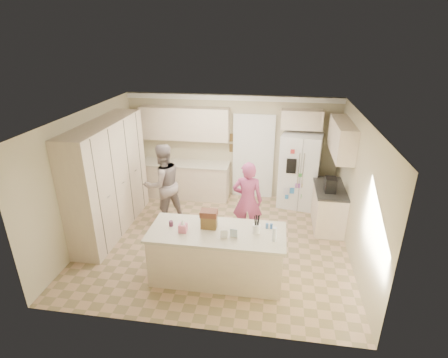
# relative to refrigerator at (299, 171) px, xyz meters

# --- Properties ---
(floor) EXTENTS (5.20, 4.60, 0.02)m
(floor) POSITION_rel_refrigerator_xyz_m (-1.69, -1.92, -0.91)
(floor) COLOR tan
(floor) RESTS_ON ground
(ceiling) EXTENTS (5.20, 4.60, 0.02)m
(ceiling) POSITION_rel_refrigerator_xyz_m (-1.69, -1.92, 1.71)
(ceiling) COLOR white
(ceiling) RESTS_ON wall_back
(wall_back) EXTENTS (5.20, 0.02, 2.60)m
(wall_back) POSITION_rel_refrigerator_xyz_m (-1.69, 0.39, 0.40)
(wall_back) COLOR #C1B690
(wall_back) RESTS_ON ground
(wall_front) EXTENTS (5.20, 0.02, 2.60)m
(wall_front) POSITION_rel_refrigerator_xyz_m (-1.69, -4.23, 0.40)
(wall_front) COLOR #C1B690
(wall_front) RESTS_ON ground
(wall_left) EXTENTS (0.02, 4.60, 2.60)m
(wall_left) POSITION_rel_refrigerator_xyz_m (-4.30, -1.92, 0.40)
(wall_left) COLOR #C1B690
(wall_left) RESTS_ON ground
(wall_right) EXTENTS (0.02, 4.60, 2.60)m
(wall_right) POSITION_rel_refrigerator_xyz_m (0.92, -1.92, 0.40)
(wall_right) COLOR #C1B690
(wall_right) RESTS_ON ground
(crown_back) EXTENTS (5.20, 0.08, 0.12)m
(crown_back) POSITION_rel_refrigerator_xyz_m (-1.69, 0.34, 1.63)
(crown_back) COLOR white
(crown_back) RESTS_ON wall_back
(pantry_bank) EXTENTS (0.60, 2.60, 2.35)m
(pantry_bank) POSITION_rel_refrigerator_xyz_m (-3.99, -1.72, 0.28)
(pantry_bank) COLOR beige
(pantry_bank) RESTS_ON floor
(back_base_cab) EXTENTS (2.20, 0.60, 0.88)m
(back_base_cab) POSITION_rel_refrigerator_xyz_m (-2.84, 0.08, -0.46)
(back_base_cab) COLOR beige
(back_base_cab) RESTS_ON floor
(back_countertop) EXTENTS (2.24, 0.63, 0.04)m
(back_countertop) POSITION_rel_refrigerator_xyz_m (-2.84, 0.07, 0.00)
(back_countertop) COLOR beige
(back_countertop) RESTS_ON back_base_cab
(back_upper_cab) EXTENTS (2.20, 0.35, 0.80)m
(back_upper_cab) POSITION_rel_refrigerator_xyz_m (-2.84, 0.20, 1.00)
(back_upper_cab) COLOR beige
(back_upper_cab) RESTS_ON wall_back
(doorway_opening) EXTENTS (0.90, 0.06, 2.10)m
(doorway_opening) POSITION_rel_refrigerator_xyz_m (-1.14, 0.36, 0.15)
(doorway_opening) COLOR black
(doorway_opening) RESTS_ON floor
(doorway_casing) EXTENTS (1.02, 0.03, 2.22)m
(doorway_casing) POSITION_rel_refrigerator_xyz_m (-1.14, 0.32, 0.15)
(doorway_casing) COLOR white
(doorway_casing) RESTS_ON floor
(wall_frame_upper) EXTENTS (0.15, 0.02, 0.20)m
(wall_frame_upper) POSITION_rel_refrigerator_xyz_m (-1.67, 0.35, 0.65)
(wall_frame_upper) COLOR brown
(wall_frame_upper) RESTS_ON wall_back
(wall_frame_lower) EXTENTS (0.15, 0.02, 0.20)m
(wall_frame_lower) POSITION_rel_refrigerator_xyz_m (-1.67, 0.35, 0.38)
(wall_frame_lower) COLOR brown
(wall_frame_lower) RESTS_ON wall_back
(refrigerator) EXTENTS (1.01, 0.85, 1.80)m
(refrigerator) POSITION_rel_refrigerator_xyz_m (0.00, 0.00, 0.00)
(refrigerator) COLOR white
(refrigerator) RESTS_ON floor
(fridge_seam) EXTENTS (0.02, 0.02, 1.78)m
(fridge_seam) POSITION_rel_refrigerator_xyz_m (0.00, -0.35, 0.00)
(fridge_seam) COLOR gray
(fridge_seam) RESTS_ON refrigerator
(fridge_dispenser) EXTENTS (0.22, 0.03, 0.35)m
(fridge_dispenser) POSITION_rel_refrigerator_xyz_m (-0.22, -0.37, 0.25)
(fridge_dispenser) COLOR black
(fridge_dispenser) RESTS_ON refrigerator
(fridge_handle_l) EXTENTS (0.02, 0.02, 0.85)m
(fridge_handle_l) POSITION_rel_refrigerator_xyz_m (-0.05, -0.37, 0.15)
(fridge_handle_l) COLOR silver
(fridge_handle_l) RESTS_ON refrigerator
(fridge_handle_r) EXTENTS (0.02, 0.02, 0.85)m
(fridge_handle_r) POSITION_rel_refrigerator_xyz_m (0.05, -0.37, 0.15)
(fridge_handle_r) COLOR silver
(fridge_handle_r) RESTS_ON refrigerator
(over_fridge_cab) EXTENTS (0.95, 0.35, 0.45)m
(over_fridge_cab) POSITION_rel_refrigerator_xyz_m (-0.04, 0.20, 1.20)
(over_fridge_cab) COLOR beige
(over_fridge_cab) RESTS_ON wall_back
(right_base_cab) EXTENTS (0.60, 1.20, 0.88)m
(right_base_cab) POSITION_rel_refrigerator_xyz_m (0.61, -0.92, -0.46)
(right_base_cab) COLOR beige
(right_base_cab) RESTS_ON floor
(right_countertop) EXTENTS (0.63, 1.24, 0.04)m
(right_countertop) POSITION_rel_refrigerator_xyz_m (0.60, -0.92, 0.00)
(right_countertop) COLOR #2D2B28
(right_countertop) RESTS_ON right_base_cab
(right_upper_cab) EXTENTS (0.35, 1.50, 0.70)m
(right_upper_cab) POSITION_rel_refrigerator_xyz_m (0.74, -0.72, 1.05)
(right_upper_cab) COLOR beige
(right_upper_cab) RESTS_ON wall_right
(coffee_maker) EXTENTS (0.22, 0.28, 0.30)m
(coffee_maker) POSITION_rel_refrigerator_xyz_m (0.56, -1.12, 0.17)
(coffee_maker) COLOR black
(coffee_maker) RESTS_ON right_countertop
(island_base) EXTENTS (2.20, 0.90, 0.88)m
(island_base) POSITION_rel_refrigerator_xyz_m (-1.49, -3.02, -0.46)
(island_base) COLOR beige
(island_base) RESTS_ON floor
(island_top) EXTENTS (2.28, 0.96, 0.05)m
(island_top) POSITION_rel_refrigerator_xyz_m (-1.49, -3.02, 0.00)
(island_top) COLOR beige
(island_top) RESTS_ON island_base
(utensil_crock) EXTENTS (0.13, 0.13, 0.15)m
(utensil_crock) POSITION_rel_refrigerator_xyz_m (-0.84, -2.97, 0.10)
(utensil_crock) COLOR white
(utensil_crock) RESTS_ON island_top
(tissue_box) EXTENTS (0.13, 0.13, 0.14)m
(tissue_box) POSITION_rel_refrigerator_xyz_m (-2.04, -3.12, 0.10)
(tissue_box) COLOR pink
(tissue_box) RESTS_ON island_top
(tissue_plume) EXTENTS (0.08, 0.08, 0.08)m
(tissue_plume) POSITION_rel_refrigerator_xyz_m (-2.04, -3.12, 0.20)
(tissue_plume) COLOR white
(tissue_plume) RESTS_ON tissue_box
(dollhouse_body) EXTENTS (0.26, 0.18, 0.22)m
(dollhouse_body) POSITION_rel_refrigerator_xyz_m (-1.64, -2.92, 0.14)
(dollhouse_body) COLOR brown
(dollhouse_body) RESTS_ON island_top
(dollhouse_roof) EXTENTS (0.28, 0.20, 0.10)m
(dollhouse_roof) POSITION_rel_refrigerator_xyz_m (-1.64, -2.92, 0.30)
(dollhouse_roof) COLOR #592D1E
(dollhouse_roof) RESTS_ON dollhouse_body
(jam_jar) EXTENTS (0.07, 0.07, 0.09)m
(jam_jar) POSITION_rel_refrigerator_xyz_m (-2.29, -2.97, 0.07)
(jam_jar) COLOR #59263F
(jam_jar) RESTS_ON island_top
(greeting_card_a) EXTENTS (0.12, 0.06, 0.16)m
(greeting_card_a) POSITION_rel_refrigerator_xyz_m (-1.34, -3.22, 0.11)
(greeting_card_a) COLOR white
(greeting_card_a) RESTS_ON island_top
(greeting_card_b) EXTENTS (0.12, 0.05, 0.16)m
(greeting_card_b) POSITION_rel_refrigerator_xyz_m (-1.19, -3.17, 0.11)
(greeting_card_b) COLOR silver
(greeting_card_b) RESTS_ON island_top
(water_bottle) EXTENTS (0.07, 0.07, 0.24)m
(water_bottle) POSITION_rel_refrigerator_xyz_m (-0.54, -3.17, 0.14)
(water_bottle) COLOR silver
(water_bottle) RESTS_ON island_top
(shaker_salt) EXTENTS (0.05, 0.05, 0.09)m
(shaker_salt) POSITION_rel_refrigerator_xyz_m (-0.67, -2.80, 0.07)
(shaker_salt) COLOR #355F9F
(shaker_salt) RESTS_ON island_top
(shaker_pepper) EXTENTS (0.05, 0.05, 0.09)m
(shaker_pepper) POSITION_rel_refrigerator_xyz_m (-0.60, -2.80, 0.07)
(shaker_pepper) COLOR #355F9F
(shaker_pepper) RESTS_ON island_top
(teen_boy) EXTENTS (1.11, 1.10, 1.81)m
(teen_boy) POSITION_rel_refrigerator_xyz_m (-2.99, -1.24, 0.00)
(teen_boy) COLOR gray
(teen_boy) RESTS_ON floor
(teen_girl) EXTENTS (0.61, 0.40, 1.67)m
(teen_girl) POSITION_rel_refrigerator_xyz_m (-1.10, -1.64, -0.07)
(teen_girl) COLOR #BA4380
(teen_girl) RESTS_ON floor
(fridge_magnets) EXTENTS (0.76, 0.02, 1.44)m
(fridge_magnets) POSITION_rel_refrigerator_xyz_m (0.00, -0.36, 0.00)
(fridge_magnets) COLOR tan
(fridge_magnets) RESTS_ON refrigerator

